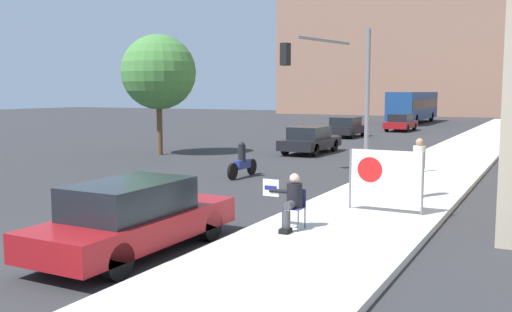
{
  "coord_description": "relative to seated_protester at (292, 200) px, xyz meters",
  "views": [
    {
      "loc": [
        7.85,
        -8.17,
        3.11
      ],
      "look_at": [
        1.2,
        4.52,
        1.5
      ],
      "focal_mm": 40.0,
      "sensor_mm": 36.0,
      "label": 1
    }
  ],
  "objects": [
    {
      "name": "parked_car_curbside",
      "position": [
        -2.14,
        -2.63,
        -0.09
      ],
      "size": [
        1.74,
        4.62,
        1.42
      ],
      "color": "maroon",
      "rests_on": "ground_plane"
    },
    {
      "name": "pedestrian_behind",
      "position": [
        1.61,
        5.13,
        0.2
      ],
      "size": [
        0.34,
        0.34,
        1.67
      ],
      "rotation": [
        0.0,
        0.0,
        1.43
      ],
      "color": "#334775",
      "rests_on": "sidewalk_curb"
    },
    {
      "name": "car_on_road_nearest",
      "position": [
        -6.04,
        15.77,
        -0.11
      ],
      "size": [
        1.79,
        4.41,
        1.37
      ],
      "color": "black",
      "rests_on": "ground_plane"
    },
    {
      "name": "protest_banner",
      "position": [
        1.28,
        2.74,
        0.16
      ],
      "size": [
        1.86,
        0.06,
        1.53
      ],
      "color": "slate",
      "rests_on": "sidewalk_curb"
    },
    {
      "name": "ground_plane",
      "position": [
        -2.93,
        -2.88,
        -0.8
      ],
      "size": [
        160.0,
        160.0,
        0.0
      ],
      "primitive_type": "plane",
      "color": "#303033"
    },
    {
      "name": "car_on_road_midblock",
      "position": [
        -7.82,
        26.65,
        -0.1
      ],
      "size": [
        1.88,
        4.13,
        1.4
      ],
      "color": "black",
      "rests_on": "ground_plane"
    },
    {
      "name": "building_backdrop_far",
      "position": [
        -4.93,
        69.55,
        11.02
      ],
      "size": [
        52.0,
        12.0,
        23.64
      ],
      "color": "#936B56",
      "rests_on": "ground_plane"
    },
    {
      "name": "street_tree_near_curb",
      "position": [
        -12.42,
        11.72,
        3.26
      ],
      "size": [
        3.67,
        3.67,
        5.92
      ],
      "color": "brown",
      "rests_on": "ground_plane"
    },
    {
      "name": "car_on_road_distant",
      "position": [
        -5.95,
        34.6,
        -0.12
      ],
      "size": [
        1.79,
        4.36,
        1.36
      ],
      "color": "maroon",
      "rests_on": "ground_plane"
    },
    {
      "name": "seated_protester",
      "position": [
        0.0,
        0.0,
        0.0
      ],
      "size": [
        0.92,
        0.77,
        1.21
      ],
      "rotation": [
        0.0,
        0.0,
        0.05
      ],
      "color": "#474C56",
      "rests_on": "sidewalk_curb"
    },
    {
      "name": "motorcycle_on_road",
      "position": [
        -5.12,
        7.02,
        -0.25
      ],
      "size": [
        0.28,
        2.05,
        1.3
      ],
      "color": "navy",
      "rests_on": "ground_plane"
    },
    {
      "name": "traffic_light_pole",
      "position": [
        -2.13,
        8.22,
        2.84
      ],
      "size": [
        3.62,
        3.39,
        5.08
      ],
      "color": "slate",
      "rests_on": "sidewalk_curb"
    },
    {
      "name": "sidewalk_curb",
      "position": [
        0.87,
        12.12,
        -0.73
      ],
      "size": [
        3.64,
        90.0,
        0.15
      ],
      "primitive_type": "cube",
      "color": "beige",
      "rests_on": "ground_plane"
    },
    {
      "name": "city_bus_on_road",
      "position": [
        -7.65,
        46.75,
        0.99
      ],
      "size": [
        2.47,
        12.36,
        3.1
      ],
      "color": "navy",
      "rests_on": "ground_plane"
    }
  ]
}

